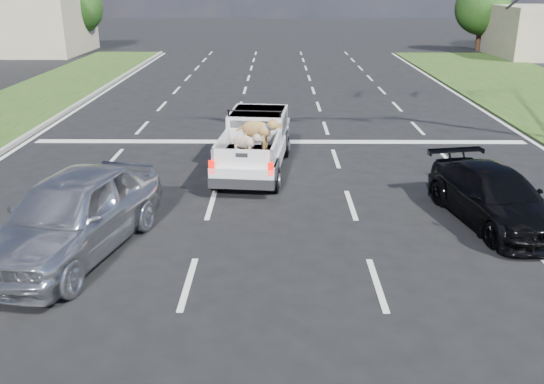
# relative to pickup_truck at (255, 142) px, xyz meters

# --- Properties ---
(ground) EXTENTS (160.00, 160.00, 0.00)m
(ground) POSITION_rel_pickup_truck_xyz_m (0.76, -6.87, -0.84)
(ground) COLOR black
(ground) RESTS_ON ground
(road_markings) EXTENTS (17.75, 60.00, 0.01)m
(road_markings) POSITION_rel_pickup_truck_xyz_m (0.76, -0.31, -0.83)
(road_markings) COLOR silver
(road_markings) RESTS_ON ground
(building_left) EXTENTS (10.00, 8.00, 4.40)m
(building_left) POSITION_rel_pickup_truck_xyz_m (-19.24, 29.13, 1.36)
(building_left) COLOR #BFAF92
(building_left) RESTS_ON ground
(tree_far_c) EXTENTS (4.20, 4.20, 5.40)m
(tree_far_c) POSITION_rel_pickup_truck_xyz_m (-15.24, 31.13, 2.45)
(tree_far_c) COLOR #332114
(tree_far_c) RESTS_ON ground
(tree_far_d) EXTENTS (4.20, 4.20, 5.40)m
(tree_far_d) POSITION_rel_pickup_truck_xyz_m (16.76, 31.13, 2.45)
(tree_far_d) COLOR #332114
(tree_far_d) RESTS_ON ground
(pickup_truck) EXTENTS (2.17, 4.88, 1.78)m
(pickup_truck) POSITION_rel_pickup_truck_xyz_m (0.00, 0.00, 0.00)
(pickup_truck) COLOR black
(pickup_truck) RESTS_ON ground
(silver_sedan) EXTENTS (3.12, 5.33, 1.70)m
(silver_sedan) POSITION_rel_pickup_truck_xyz_m (-3.47, -5.58, 0.01)
(silver_sedan) COLOR #B8BAC0
(silver_sedan) RESTS_ON ground
(black_coupe) EXTENTS (2.51, 4.53, 1.24)m
(black_coupe) POSITION_rel_pickup_truck_xyz_m (5.66, -3.87, -0.22)
(black_coupe) COLOR black
(black_coupe) RESTS_ON ground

